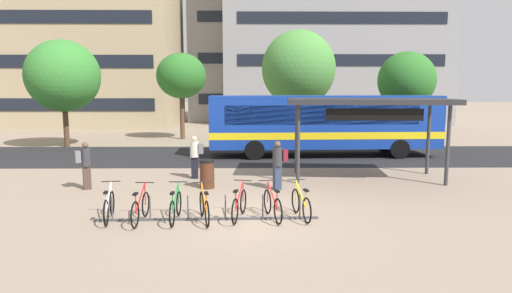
# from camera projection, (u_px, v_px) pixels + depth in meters

# --- Properties ---
(ground) EXTENTS (200.00, 200.00, 0.00)m
(ground) POSITION_uv_depth(u_px,v_px,m) (250.00, 217.00, 11.93)
(ground) COLOR gray
(bus_lane_asphalt) EXTENTS (80.00, 7.20, 0.01)m
(bus_lane_asphalt) POSITION_uv_depth(u_px,v_px,m) (250.00, 156.00, 22.86)
(bus_lane_asphalt) COLOR #232326
(bus_lane_asphalt) RESTS_ON ground
(city_bus) EXTENTS (12.10, 2.98, 3.20)m
(city_bus) POSITION_uv_depth(u_px,v_px,m) (325.00, 123.00, 22.68)
(city_bus) COLOR #14389E
(city_bus) RESTS_ON ground
(bike_rack) EXTENTS (6.14, 0.25, 0.70)m
(bike_rack) POSITION_uv_depth(u_px,v_px,m) (207.00, 217.00, 11.68)
(bike_rack) COLOR #47474C
(bike_rack) RESTS_ON ground
(parked_bicycle_white_0) EXTENTS (0.52, 1.71, 0.99)m
(parked_bicycle_white_0) POSITION_uv_depth(u_px,v_px,m) (109.00, 207.00, 11.62)
(parked_bicycle_white_0) COLOR black
(parked_bicycle_white_0) RESTS_ON ground
(parked_bicycle_red_1) EXTENTS (0.52, 1.72, 0.99)m
(parked_bicycle_red_1) POSITION_uv_depth(u_px,v_px,m) (140.00, 208.00, 11.47)
(parked_bicycle_red_1) COLOR black
(parked_bicycle_red_1) RESTS_ON ground
(parked_bicycle_green_2) EXTENTS (0.52, 1.72, 0.99)m
(parked_bicycle_green_2) POSITION_uv_depth(u_px,v_px,m) (176.00, 207.00, 11.56)
(parked_bicycle_green_2) COLOR black
(parked_bicycle_green_2) RESTS_ON ground
(parked_bicycle_orange_3) EXTENTS (0.61, 1.68, 0.99)m
(parked_bicycle_orange_3) POSITION_uv_depth(u_px,v_px,m) (204.00, 207.00, 11.54)
(parked_bicycle_orange_3) COLOR black
(parked_bicycle_orange_3) RESTS_ON ground
(parked_bicycle_red_4) EXTENTS (0.55, 1.70, 0.99)m
(parked_bicycle_red_4) POSITION_uv_depth(u_px,v_px,m) (239.00, 205.00, 11.77)
(parked_bicycle_red_4) COLOR black
(parked_bicycle_red_4) RESTS_ON ground
(parked_bicycle_red_5) EXTENTS (0.60, 1.69, 0.99)m
(parked_bicycle_red_5) POSITION_uv_depth(u_px,v_px,m) (273.00, 205.00, 11.77)
(parked_bicycle_red_5) COLOR black
(parked_bicycle_red_5) RESTS_ON ground
(parked_bicycle_yellow_6) EXTENTS (0.54, 1.70, 0.99)m
(parked_bicycle_yellow_6) POSITION_uv_depth(u_px,v_px,m) (301.00, 204.00, 11.86)
(parked_bicycle_yellow_6) COLOR black
(parked_bicycle_yellow_6) RESTS_ON ground
(transit_shelter) EXTENTS (6.50, 3.43, 3.18)m
(transit_shelter) POSITION_uv_depth(u_px,v_px,m) (368.00, 104.00, 16.69)
(transit_shelter) COLOR #38383D
(transit_shelter) RESTS_ON ground
(commuter_grey_pack_0) EXTENTS (0.53, 0.35, 1.71)m
(commuter_grey_pack_0) POSITION_uv_depth(u_px,v_px,m) (195.00, 154.00, 16.96)
(commuter_grey_pack_0) COLOR black
(commuter_grey_pack_0) RESTS_ON ground
(commuter_grey_pack_1) EXTENTS (0.60, 0.52, 1.71)m
(commuter_grey_pack_1) POSITION_uv_depth(u_px,v_px,m) (85.00, 162.00, 15.12)
(commuter_grey_pack_1) COLOR #47382D
(commuter_grey_pack_1) RESTS_ON ground
(commuter_maroon_pack_2) EXTENTS (0.60, 0.49, 1.74)m
(commuter_maroon_pack_2) POSITION_uv_depth(u_px,v_px,m) (278.00, 162.00, 15.10)
(commuter_maroon_pack_2) COLOR #2D3851
(commuter_maroon_pack_2) RESTS_ON ground
(trash_bin) EXTENTS (0.55, 0.55, 1.03)m
(trash_bin) POSITION_uv_depth(u_px,v_px,m) (207.00, 174.00, 15.39)
(trash_bin) COLOR #4C2819
(trash_bin) RESTS_ON ground
(street_tree_0) EXTENTS (3.57, 3.57, 5.88)m
(street_tree_0) POSITION_uv_depth(u_px,v_px,m) (407.00, 80.00, 26.90)
(street_tree_0) COLOR brown
(street_tree_0) RESTS_ON ground
(street_tree_1) EXTENTS (5.01, 5.01, 7.51)m
(street_tree_1) POSITION_uv_depth(u_px,v_px,m) (299.00, 69.00, 29.08)
(street_tree_1) COLOR brown
(street_tree_1) RESTS_ON ground
(street_tree_2) EXTENTS (4.35, 4.35, 6.47)m
(street_tree_2) POSITION_uv_depth(u_px,v_px,m) (63.00, 76.00, 25.69)
(street_tree_2) COLOR brown
(street_tree_2) RESTS_ON ground
(street_tree_3) EXTENTS (3.45, 3.45, 6.03)m
(street_tree_3) POSITION_uv_depth(u_px,v_px,m) (181.00, 76.00, 29.81)
(street_tree_3) COLOR brown
(street_tree_3) RESTS_ON ground
(building_left_wing) EXTENTS (16.70, 10.29, 21.91)m
(building_left_wing) POSITION_uv_depth(u_px,v_px,m) (86.00, 10.00, 40.39)
(building_left_wing) COLOR tan
(building_left_wing) RESTS_ON ground
(building_right_wing) EXTENTS (22.39, 11.21, 23.34)m
(building_right_wing) POSITION_uv_depth(u_px,v_px,m) (332.00, 11.00, 45.08)
(building_right_wing) COLOR gray
(building_right_wing) RESTS_ON ground
(building_centre_block) EXTENTS (18.76, 12.59, 12.46)m
(building_centre_block) POSITION_uv_depth(u_px,v_px,m) (275.00, 66.00, 50.02)
(building_centre_block) COLOR gray
(building_centre_block) RESTS_ON ground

